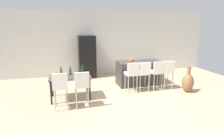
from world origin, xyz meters
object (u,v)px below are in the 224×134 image
Objects in this scene: wine_bottle_middle at (70,71)px; wine_bottle_inner at (82,70)px; wine_glass_left at (59,75)px; wine_glass_near at (53,73)px; wine_bottle_end at (61,72)px; wine_bottle_right at (80,73)px; kitchen_island at (139,73)px; floor_vase at (188,82)px; wine_glass_far at (55,74)px; bar_chair_far at (168,70)px; dining_chair_far at (81,84)px; dining_table at (70,78)px; refrigerator at (87,57)px; bar_chair_right at (157,71)px; fruit_bowl at (131,60)px; bar_chair_left at (132,73)px; bar_chair_middle at (144,72)px; dining_chair_near at (60,85)px; potted_plant at (148,66)px.

wine_bottle_inner is (0.39, 0.07, 0.01)m from wine_bottle_middle.
wine_glass_near is (-0.18, 0.22, 0.00)m from wine_glass_left.
wine_bottle_right is at bearing -10.85° from wine_bottle_end.
floor_vase is (1.30, -1.24, -0.12)m from kitchen_island.
wine_bottle_inner reaches higher than wine_glass_far.
bar_chair_far is (0.76, -0.79, 0.24)m from kitchen_island.
dining_chair_far is at bearing -174.79° from floor_vase.
kitchen_island is 5.19× the size of wine_bottle_end.
dining_table is 0.68× the size of refrigerator.
wine_bottle_middle is (-0.26, 0.89, 0.16)m from dining_chair_far.
wine_bottle_middle is 1.70× the size of wine_glass_left.
bar_chair_right reaches higher than floor_vase.
kitchen_island is 8.08× the size of fruit_bowl.
wine_bottle_end is 0.18× the size of refrigerator.
bar_chair_left is 3.55× the size of wine_bottle_middle.
fruit_bowl is at bearing 158.95° from kitchen_island.
bar_chair_middle is at bearing -2.25° from wine_bottle_middle.
dining_table is at bearing -179.00° from bar_chair_left.
wine_bottle_inner is 0.17× the size of refrigerator.
wine_glass_near is (-0.23, -0.05, -0.01)m from wine_bottle_end.
bar_chair_far is 3.69m from wine_bottle_end.
wine_bottle_end is 1.56× the size of fruit_bowl.
wine_glass_left is (-2.97, -1.08, 0.40)m from kitchen_island.
floor_vase is at bearing -9.87° from wine_bottle_inner.
wine_bottle_middle is 1.70× the size of wine_glass_near.
fruit_bowl is at bearing 19.12° from wine_bottle_middle.
wine_bottle_middle is (0.31, 0.89, 0.16)m from dining_chair_near.
bar_chair_far is (0.93, -0.00, 0.00)m from bar_chair_middle.
wine_glass_near is at bearing -150.47° from potted_plant.
wine_glass_left is at bearing -50.73° from wine_glass_near.
wine_glass_near is (-3.91, -0.07, 0.17)m from bar_chair_far.
bar_chair_left is 6.03× the size of wine_glass_left.
refrigerator is at bearing 138.12° from floor_vase.
wine_bottle_end is at bearing -164.29° from wine_bottle_inner.
bar_chair_far is at bearing -98.16° from potted_plant.
wine_bottle_inner is at bearing -164.64° from kitchen_island.
wine_bottle_middle reaches higher than wine_glass_left.
bar_chair_far is 1.91× the size of potted_plant.
dining_chair_near is at bearing -147.31° from fruit_bowl.
wine_bottle_right is 0.32m from wine_bottle_inner.
bar_chair_left reaches higher than floor_vase.
bar_chair_middle is at bearing 5.90° from wine_glass_left.
dining_table is at bearing -179.40° from bar_chair_far.
bar_chair_middle and bar_chair_right have the same top height.
dining_chair_near is at bearing -166.55° from bar_chair_right.
kitchen_island is 1.88× the size of floor_vase.
potted_plant is (3.74, 2.24, -0.54)m from wine_bottle_middle.
kitchen_island is 0.60m from fruit_bowl.
dining_table is at bearing 110.66° from dining_chair_far.
bar_chair_left is 1.99m from floor_vase.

